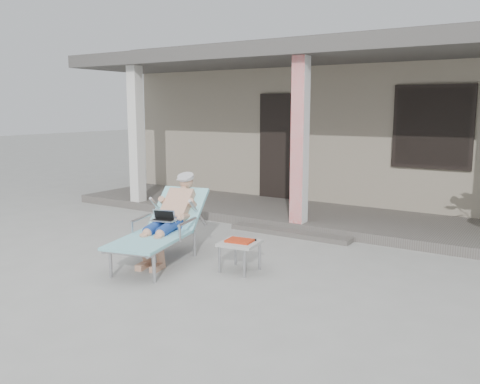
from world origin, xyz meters
The scene contains 7 objects.
ground centered at (0.00, 0.00, 0.00)m, with size 60.00×60.00×0.00m, color #9E9E99.
house centered at (0.00, 6.50, 1.67)m, with size 10.40×5.40×3.30m.
porch_deck centered at (0.00, 3.00, 0.07)m, with size 10.00×2.00×0.15m, color #605B56.
porch_overhang centered at (0.00, 2.95, 2.79)m, with size 10.00×2.30×2.85m.
porch_step centered at (0.00, 1.85, 0.04)m, with size 2.00×0.30×0.07m, color #605B56.
lounger centered at (-0.78, -0.18, 0.71)m, with size 1.05×1.85×1.16m.
side_table centered at (0.29, -0.07, 0.34)m, with size 0.50×0.50×0.40m.
Camera 1 is at (3.50, -5.10, 1.98)m, focal length 38.00 mm.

